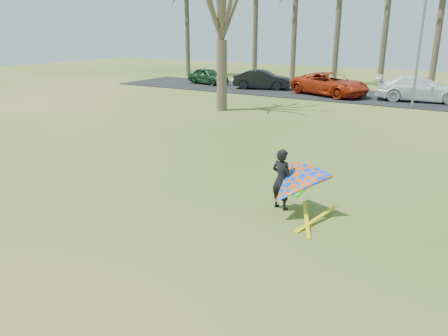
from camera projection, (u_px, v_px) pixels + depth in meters
The scene contains 8 objects.
ground at pixel (183, 230), 11.03m from camera, with size 100.00×100.00×0.00m, color #275813.
parking_strip at pixel (389, 99), 31.41m from camera, with size 46.00×7.00×0.06m, color black.
streetlight at pixel (424, 35), 26.54m from camera, with size 2.28×0.18×8.00m.
car_0 at pixel (208, 76), 39.25m from camera, with size 1.67×4.14×1.41m, color #193F1F.
car_1 at pixel (262, 79), 36.04m from camera, with size 1.63×4.68×1.54m, color black.
car_2 at pixel (330, 84), 32.56m from camera, with size 2.77×6.00×1.67m, color #AC290D.
car_3 at pixel (420, 89), 29.95m from camera, with size 2.35×5.79×1.68m, color white.
kite_flyer at pixel (292, 185), 11.73m from camera, with size 2.13×2.39×2.02m.
Camera 1 is at (6.07, -8.05, 4.87)m, focal length 35.00 mm.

